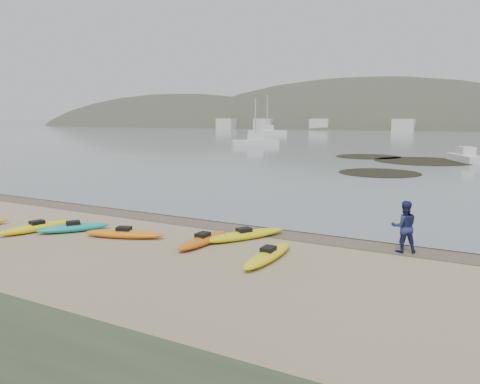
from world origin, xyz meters
The scene contains 7 objects.
ground centered at (0.00, 0.00, 0.00)m, with size 600.00×600.00×0.00m, color tan.
wet_sand centered at (0.00, -0.30, 0.00)m, with size 60.00×60.00×0.00m, color brown.
water centered at (0.00, 300.00, 0.01)m, with size 1200.00×1200.00×0.00m, color slate.
kayaks centered at (-1.06, -3.93, 0.17)m, with size 24.48×8.42×0.34m.
person_east centered at (7.18, -0.90, 0.94)m, with size 0.91×0.71×1.87m, color navy.
kelp_mats centered at (0.78, 33.60, 0.03)m, with size 15.58×23.24×0.04m.
moored_boats centered at (-9.86, 81.85, 0.58)m, with size 90.56×86.47×1.39m.
Camera 1 is at (9.86, -17.95, 4.82)m, focal length 35.00 mm.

